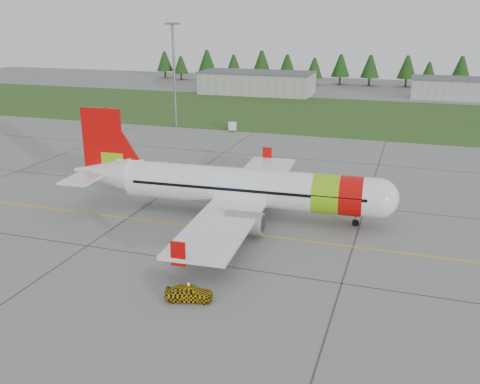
% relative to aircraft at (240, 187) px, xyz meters
% --- Properties ---
extents(ground, '(320.00, 320.00, 0.00)m').
position_rel_aircraft_xyz_m(ground, '(3.33, -12.99, -3.33)').
color(ground, gray).
rests_on(ground, ground).
extents(aircraft, '(38.10, 35.10, 11.54)m').
position_rel_aircraft_xyz_m(aircraft, '(0.00, 0.00, 0.00)').
color(aircraft, white).
rests_on(aircraft, ground).
extents(follow_me_car, '(1.67, 1.84, 3.85)m').
position_rel_aircraft_xyz_m(follow_me_car, '(2.10, -19.59, -1.40)').
color(follow_me_car, yellow).
rests_on(follow_me_car, ground).
extents(service_van, '(2.00, 1.95, 4.57)m').
position_rel_aircraft_xyz_m(service_van, '(-16.50, 45.22, -1.04)').
color(service_van, white).
rests_on(service_van, ground).
extents(grass_strip, '(320.00, 50.00, 0.03)m').
position_rel_aircraft_xyz_m(grass_strip, '(3.33, 69.01, -3.31)').
color(grass_strip, '#30561E').
rests_on(grass_strip, ground).
extents(taxi_guideline, '(120.00, 0.25, 0.02)m').
position_rel_aircraft_xyz_m(taxi_guideline, '(3.33, -4.99, -3.32)').
color(taxi_guideline, gold).
rests_on(taxi_guideline, ground).
extents(hangar_west, '(32.00, 14.00, 6.00)m').
position_rel_aircraft_xyz_m(hangar_west, '(-26.67, 97.01, -0.33)').
color(hangar_west, '#A8A8A3').
rests_on(hangar_west, ground).
extents(hangar_east, '(24.00, 12.00, 5.20)m').
position_rel_aircraft_xyz_m(hangar_east, '(28.33, 105.01, -0.73)').
color(hangar_east, '#A8A8A3').
rests_on(hangar_east, ground).
extents(floodlight_mast, '(0.50, 0.50, 20.00)m').
position_rel_aircraft_xyz_m(floodlight_mast, '(-28.67, 45.01, 6.67)').
color(floodlight_mast, slate).
rests_on(floodlight_mast, ground).
extents(treeline, '(160.00, 8.00, 10.00)m').
position_rel_aircraft_xyz_m(treeline, '(3.33, 125.01, 1.67)').
color(treeline, '#1C3F14').
rests_on(treeline, ground).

